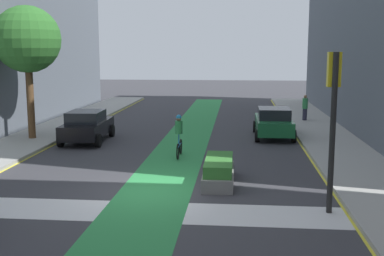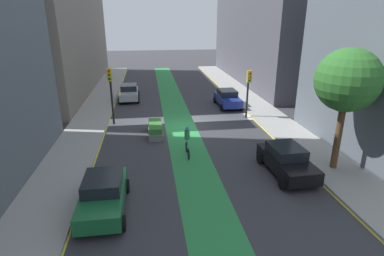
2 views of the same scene
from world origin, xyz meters
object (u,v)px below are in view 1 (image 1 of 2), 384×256
Objects in this scene: traffic_signal_near_right at (333,102)px; street_tree_near at (27,40)px; pedestrian_sidewalk_right_a at (305,107)px; median_planter at (219,171)px; car_green_right_far at (274,122)px; car_black_left_far at (87,126)px; cyclist_in_lane at (179,135)px.

street_tree_near reaches higher than traffic_signal_near_right.
pedestrian_sidewalk_right_a is 0.55× the size of median_planter.
pedestrian_sidewalk_right_a is at bearing 71.63° from median_planter.
car_green_right_far is 2.62× the size of pedestrian_sidewalk_right_a.
street_tree_near reaches higher than car_black_left_far.
cyclist_in_lane is at bearing -21.30° from street_tree_near.
pedestrian_sidewalk_right_a is at bearing 84.55° from traffic_signal_near_right.
traffic_signal_near_right is 12.09m from car_green_right_far.
street_tree_near is (-12.24, -2.19, 4.24)m from car_green_right_far.
traffic_signal_near_right is 17.65m from pedestrian_sidewalk_right_a.
street_tree_near is (-7.87, 3.07, 4.07)m from cyclist_in_lane.
cyclist_in_lane is (5.02, -3.14, 0.17)m from car_black_left_far.
car_black_left_far is (-10.10, 9.72, -2.34)m from traffic_signal_near_right.
street_tree_near reaches higher than median_planter.
traffic_signal_near_right is 0.68× the size of street_tree_near.
car_green_right_far is 9.63m from car_black_left_far.
median_planter is (-2.52, -9.13, -0.40)m from car_green_right_far.
car_black_left_far is 2.30× the size of cyclist_in_lane.
car_black_left_far is at bearing 1.41° from street_tree_near.
street_tree_near is (-2.84, -0.07, 4.24)m from car_black_left_far.
car_black_left_far is 5.93m from cyclist_in_lane.
cyclist_in_lane is (-5.08, 6.58, -2.17)m from traffic_signal_near_right.
traffic_signal_near_right is 1.05× the size of car_black_left_far.
car_black_left_far is (-9.39, -2.12, 0.00)m from car_green_right_far.
street_tree_near is at bearing 158.70° from cyclist_in_lane.
cyclist_in_lane is 12.78m from pedestrian_sidewalk_right_a.
traffic_signal_near_right is at bearing -40.00° from median_planter.
traffic_signal_near_right is at bearing -36.71° from street_tree_near.
street_tree_near reaches higher than cyclist_in_lane.
car_black_left_far is 2.67× the size of pedestrian_sidewalk_right_a.
traffic_signal_near_right is at bearing -95.45° from pedestrian_sidewalk_right_a.
car_black_left_far is 1.46× the size of median_planter.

